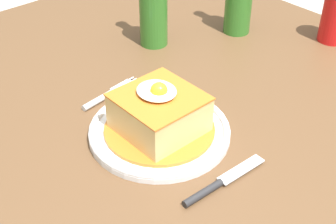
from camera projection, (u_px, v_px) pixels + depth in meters
dining_table at (225, 155)px, 0.93m from camera, size 1.45×1.04×0.72m
main_plate at (160, 131)px, 0.84m from camera, size 0.25×0.25×0.02m
sandwich_meal at (159, 114)px, 0.82m from camera, size 0.20×0.20×0.10m
fork at (106, 95)px, 0.93m from camera, size 0.03×0.14×0.01m
knife at (214, 186)px, 0.73m from camera, size 0.02×0.17×0.01m
soda_can at (336, 16)px, 1.10m from camera, size 0.07×0.07×0.12m
beer_bottle_green_far at (153, 3)px, 1.06m from camera, size 0.06×0.06×0.27m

